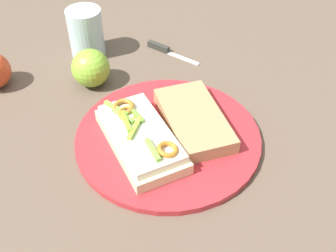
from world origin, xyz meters
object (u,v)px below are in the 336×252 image
at_px(plate, 168,137).
at_px(drinking_glass, 86,33).
at_px(sandwich, 140,136).
at_px(bread_slice_side, 194,120).
at_px(knife, 165,50).
at_px(apple_2, 91,68).

height_order(plate, drinking_glass, drinking_glass).
relative_size(sandwich, bread_slice_side, 1.10).
bearing_deg(drinking_glass, sandwich, -94.91).
height_order(sandwich, knife, sandwich).
height_order(bread_slice_side, drinking_glass, drinking_glass).
xyz_separation_m(bread_slice_side, apple_2, (-0.10, 0.21, 0.01)).
bearing_deg(apple_2, sandwich, -88.59).
relative_size(plate, sandwich, 1.65).
bearing_deg(knife, bread_slice_side, -43.66).
bearing_deg(bread_slice_side, sandwich, 97.93).
relative_size(plate, drinking_glass, 3.08).
relative_size(bread_slice_side, drinking_glass, 1.69).
relative_size(bread_slice_side, apple_2, 2.30).
bearing_deg(sandwich, drinking_glass, -2.55).
bearing_deg(sandwich, plate, -90.97).
bearing_deg(apple_2, plate, -75.32).
distance_m(plate, apple_2, 0.22).
height_order(apple_2, drinking_glass, drinking_glass).
bearing_deg(bread_slice_side, drinking_glass, 23.57).
xyz_separation_m(sandwich, drinking_glass, (0.03, 0.31, 0.02)).
relative_size(apple_2, knife, 0.61).
bearing_deg(sandwich, knife, -33.89).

